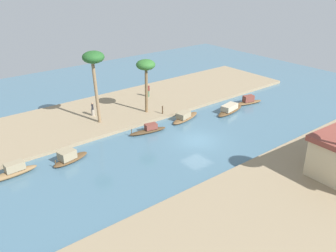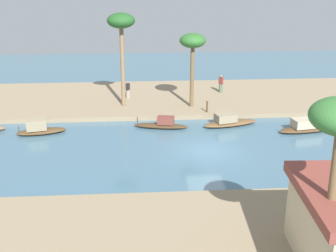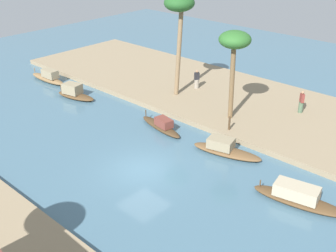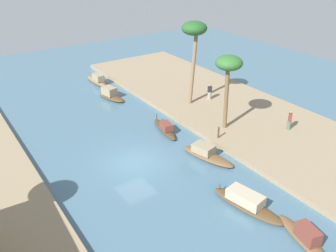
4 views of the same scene
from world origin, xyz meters
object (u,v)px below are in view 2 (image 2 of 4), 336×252
at_px(sampan_foreground, 162,124).
at_px(palm_tree_left_far, 121,26).
at_px(sampan_open_hull, 229,121).
at_px(person_by_mooring, 221,85).
at_px(sampan_with_tall_canopy, 39,128).
at_px(palm_tree_left_near, 193,44).
at_px(person_on_near_bank, 128,91).
at_px(mooring_post, 207,107).
at_px(sampan_midstream, 308,126).

xyz_separation_m(sampan_foreground, palm_tree_left_far, (3.04, -5.18, 6.78)).
height_order(sampan_open_hull, person_by_mooring, person_by_mooring).
xyz_separation_m(sampan_with_tall_canopy, palm_tree_left_near, (-11.88, -4.72, 5.27)).
distance_m(sampan_open_hull, sampan_foreground, 5.19).
bearing_deg(palm_tree_left_far, palm_tree_left_near, 169.83).
distance_m(person_on_near_bank, palm_tree_left_far, 6.39).
distance_m(palm_tree_left_near, palm_tree_left_far, 6.03).
xyz_separation_m(sampan_open_hull, person_by_mooring, (-0.81, -8.17, 0.75)).
relative_size(person_on_near_bank, person_by_mooring, 0.93).
bearing_deg(person_on_near_bank, sampan_with_tall_canopy, 167.66).
relative_size(sampan_open_hull, sampan_foreground, 1.08).
bearing_deg(sampan_open_hull, person_by_mooring, -109.94).
distance_m(person_on_near_bank, palm_tree_left_near, 7.76).
height_order(sampan_with_tall_canopy, mooring_post, mooring_post).
bearing_deg(palm_tree_left_near, sampan_foreground, 56.56).
height_order(person_on_near_bank, person_by_mooring, person_by_mooring).
distance_m(sampan_open_hull, mooring_post, 2.75).
distance_m(sampan_midstream, person_on_near_bank, 16.03).
height_order(sampan_midstream, palm_tree_left_far, palm_tree_left_far).
bearing_deg(person_by_mooring, person_on_near_bank, -128.77).
xyz_separation_m(person_on_near_bank, mooring_post, (-6.52, 4.55, -0.17)).
xyz_separation_m(sampan_with_tall_canopy, sampan_foreground, (-9.14, -0.58, -0.12)).
bearing_deg(palm_tree_left_far, sampan_open_hull, 148.82).
distance_m(sampan_midstream, sampan_with_tall_canopy, 20.05).
bearing_deg(sampan_open_hull, palm_tree_left_near, -72.42).
bearing_deg(sampan_with_tall_canopy, mooring_post, -178.81).
relative_size(sampan_midstream, person_on_near_bank, 3.20).
bearing_deg(person_on_near_bank, sampan_foreground, -131.47).
height_order(sampan_open_hull, palm_tree_left_near, palm_tree_left_near).
distance_m(sampan_with_tall_canopy, mooring_post, 13.34).
xyz_separation_m(sampan_open_hull, palm_tree_left_near, (2.45, -3.94, 5.35)).
xyz_separation_m(sampan_open_hull, person_on_near_bank, (7.88, -6.89, 0.65)).
height_order(sampan_with_tall_canopy, person_on_near_bank, person_on_near_bank).
xyz_separation_m(sampan_midstream, palm_tree_left_near, (8.15, -5.54, 5.31)).
height_order(sampan_midstream, sampan_open_hull, sampan_midstream).
height_order(person_on_near_bank, palm_tree_left_far, palm_tree_left_far).
bearing_deg(sampan_foreground, palm_tree_left_far, -48.84).
height_order(sampan_open_hull, mooring_post, mooring_post).
bearing_deg(sampan_open_hull, sampan_midstream, 150.03).
bearing_deg(person_on_near_bank, person_by_mooring, -53.86).
bearing_deg(palm_tree_left_near, person_on_near_bank, -28.52).
bearing_deg(mooring_post, palm_tree_left_near, -55.86).
xyz_separation_m(sampan_foreground, palm_tree_left_near, (-2.73, -4.14, 5.38)).
bearing_deg(person_by_mooring, sampan_midstream, -20.61).
distance_m(sampan_with_tall_canopy, person_on_near_bank, 10.04).
bearing_deg(palm_tree_left_near, person_by_mooring, -127.56).
bearing_deg(mooring_post, sampan_open_hull, 120.22).
height_order(sampan_midstream, sampan_with_tall_canopy, sampan_with_tall_canopy).
bearing_deg(palm_tree_left_near, sampan_open_hull, 121.86).
xyz_separation_m(sampan_open_hull, mooring_post, (1.36, -2.34, 0.49)).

